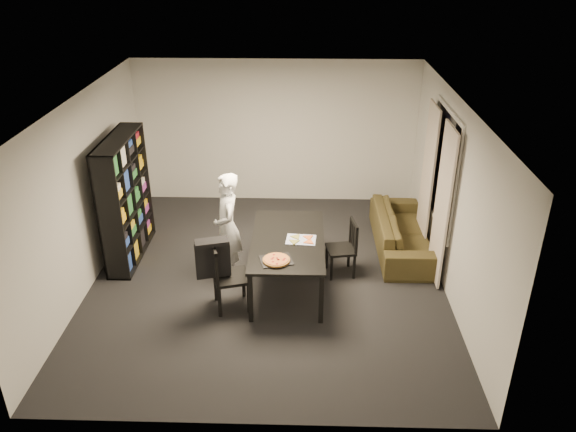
{
  "coord_description": "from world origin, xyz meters",
  "views": [
    {
      "loc": [
        0.49,
        -6.9,
        4.46
      ],
      "look_at": [
        0.29,
        -0.09,
        1.05
      ],
      "focal_mm": 35.0,
      "sensor_mm": 36.0,
      "label": 1
    }
  ],
  "objects_px": {
    "person": "(227,227)",
    "sofa": "(402,232)",
    "chair_left": "(224,272)",
    "chair_right": "(347,244)",
    "baking_tray": "(276,260)",
    "bookshelf": "(125,199)",
    "dining_table": "(288,243)",
    "pepperoni_pizza": "(276,260)"
  },
  "relations": [
    {
      "from": "chair_right",
      "to": "baking_tray",
      "type": "distance_m",
      "value": 1.37
    },
    {
      "from": "baking_tray",
      "to": "dining_table",
      "type": "bearing_deg",
      "value": 76.95
    },
    {
      "from": "person",
      "to": "sofa",
      "type": "height_order",
      "value": "person"
    },
    {
      "from": "chair_left",
      "to": "baking_tray",
      "type": "height_order",
      "value": "chair_left"
    },
    {
      "from": "chair_right",
      "to": "baking_tray",
      "type": "bearing_deg",
      "value": -56.26
    },
    {
      "from": "bookshelf",
      "to": "baking_tray",
      "type": "relative_size",
      "value": 4.75
    },
    {
      "from": "bookshelf",
      "to": "person",
      "type": "height_order",
      "value": "bookshelf"
    },
    {
      "from": "bookshelf",
      "to": "chair_right",
      "type": "distance_m",
      "value": 3.35
    },
    {
      "from": "chair_right",
      "to": "baking_tray",
      "type": "xyz_separation_m",
      "value": [
        -0.97,
        -0.92,
        0.27
      ]
    },
    {
      "from": "bookshelf",
      "to": "baking_tray",
      "type": "distance_m",
      "value": 2.69
    },
    {
      "from": "sofa",
      "to": "dining_table",
      "type": "bearing_deg",
      "value": 122.04
    },
    {
      "from": "chair_right",
      "to": "sofa",
      "type": "distance_m",
      "value": 1.21
    },
    {
      "from": "person",
      "to": "sofa",
      "type": "bearing_deg",
      "value": 93.32
    },
    {
      "from": "dining_table",
      "to": "baking_tray",
      "type": "relative_size",
      "value": 4.47
    },
    {
      "from": "chair_right",
      "to": "dining_table",
      "type": "bearing_deg",
      "value": -76.83
    },
    {
      "from": "chair_left",
      "to": "sofa",
      "type": "relative_size",
      "value": 0.47
    },
    {
      "from": "chair_left",
      "to": "person",
      "type": "height_order",
      "value": "person"
    },
    {
      "from": "bookshelf",
      "to": "sofa",
      "type": "relative_size",
      "value": 0.93
    },
    {
      "from": "sofa",
      "to": "pepperoni_pizza",
      "type": "bearing_deg",
      "value": 131.88
    },
    {
      "from": "bookshelf",
      "to": "dining_table",
      "type": "relative_size",
      "value": 1.06
    },
    {
      "from": "dining_table",
      "to": "sofa",
      "type": "distance_m",
      "value": 2.12
    },
    {
      "from": "pepperoni_pizza",
      "to": "sofa",
      "type": "xyz_separation_m",
      "value": [
        1.89,
        1.7,
        -0.47
      ]
    },
    {
      "from": "chair_right",
      "to": "person",
      "type": "relative_size",
      "value": 0.53
    },
    {
      "from": "dining_table",
      "to": "chair_left",
      "type": "xyz_separation_m",
      "value": [
        -0.82,
        -0.55,
        -0.13
      ]
    },
    {
      "from": "bookshelf",
      "to": "chair_right",
      "type": "xyz_separation_m",
      "value": [
        3.28,
        -0.44,
        -0.47
      ]
    },
    {
      "from": "bookshelf",
      "to": "chair_right",
      "type": "relative_size",
      "value": 2.26
    },
    {
      "from": "pepperoni_pizza",
      "to": "dining_table",
      "type": "bearing_deg",
      "value": 77.78
    },
    {
      "from": "chair_right",
      "to": "sofa",
      "type": "height_order",
      "value": "chair_right"
    },
    {
      "from": "bookshelf",
      "to": "dining_table",
      "type": "distance_m",
      "value": 2.59
    },
    {
      "from": "baking_tray",
      "to": "chair_left",
      "type": "bearing_deg",
      "value": 178.22
    },
    {
      "from": "chair_left",
      "to": "bookshelf",
      "type": "bearing_deg",
      "value": 34.79
    },
    {
      "from": "chair_right",
      "to": "pepperoni_pizza",
      "type": "xyz_separation_m",
      "value": [
        -0.97,
        -0.95,
        0.29
      ]
    },
    {
      "from": "bookshelf",
      "to": "dining_table",
      "type": "xyz_separation_m",
      "value": [
        2.45,
        -0.79,
        -0.27
      ]
    },
    {
      "from": "pepperoni_pizza",
      "to": "sofa",
      "type": "distance_m",
      "value": 2.59
    },
    {
      "from": "person",
      "to": "sofa",
      "type": "distance_m",
      "value": 2.8
    },
    {
      "from": "baking_tray",
      "to": "pepperoni_pizza",
      "type": "xyz_separation_m",
      "value": [
        0.0,
        -0.03,
        0.02
      ]
    },
    {
      "from": "dining_table",
      "to": "chair_right",
      "type": "relative_size",
      "value": 2.13
    },
    {
      "from": "chair_right",
      "to": "sofa",
      "type": "xyz_separation_m",
      "value": [
        0.93,
        0.75,
        -0.18
      ]
    },
    {
      "from": "bookshelf",
      "to": "chair_left",
      "type": "xyz_separation_m",
      "value": [
        1.63,
        -1.34,
        -0.4
      ]
    },
    {
      "from": "person",
      "to": "chair_left",
      "type": "bearing_deg",
      "value": -11.59
    },
    {
      "from": "chair_left",
      "to": "person",
      "type": "distance_m",
      "value": 0.84
    },
    {
      "from": "chair_right",
      "to": "baking_tray",
      "type": "relative_size",
      "value": 2.1
    }
  ]
}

